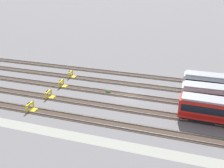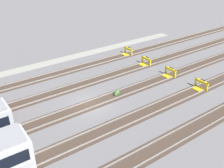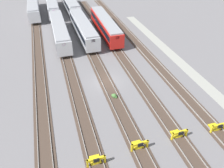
{
  "view_description": "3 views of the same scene",
  "coord_description": "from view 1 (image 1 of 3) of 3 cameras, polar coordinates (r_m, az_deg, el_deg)",
  "views": [
    {
      "loc": [
        9.83,
        -40.7,
        20.27
      ],
      "look_at": [
        -3.2,
        -0.0,
        1.8
      ],
      "focal_mm": 42.0,
      "sensor_mm": 36.0,
      "label": 1
    },
    {
      "loc": [
        12.84,
        22.52,
        16.57
      ],
      "look_at": [
        -3.2,
        -0.0,
        1.8
      ],
      "focal_mm": 42.0,
      "sensor_mm": 36.0,
      "label": 2
    },
    {
      "loc": [
        -26.92,
        7.31,
        19.88
      ],
      "look_at": [
        -3.2,
        -0.0,
        1.8
      ],
      "focal_mm": 35.0,
      "sensor_mm": 36.0,
      "label": 3
    }
  ],
  "objects": [
    {
      "name": "service_walkway",
      "position": [
        34.65,
        -2.25,
        -12.43
      ],
      "size": [
        54.0,
        2.0,
        0.01
      ],
      "primitive_type": "cube",
      "color": "#9E9E93",
      "rests_on": "ground"
    },
    {
      "name": "rail_track_near_inner",
      "position": [
        42.23,
        2.1,
        -5.26
      ],
      "size": [
        90.0,
        2.24,
        0.21
      ],
      "color": "#47382D",
      "rests_on": "ground"
    },
    {
      "name": "ground_plane",
      "position": [
        46.51,
        3.77,
        -2.51
      ],
      "size": [
        400.0,
        400.0,
        0.0
      ],
      "primitive_type": "plane",
      "color": "slate"
    },
    {
      "name": "weed_clump",
      "position": [
        47.35,
        -0.95,
        -1.65
      ],
      "size": [
        0.92,
        0.7,
        0.64
      ],
      "color": "#4C7F3D",
      "rests_on": "ground"
    },
    {
      "name": "rail_track_farthest",
      "position": [
        55.37,
        6.3,
        1.8
      ],
      "size": [
        90.0,
        2.23,
        0.21
      ],
      "color": "#47382D",
      "rests_on": "ground"
    },
    {
      "name": "rail_track_nearest",
      "position": [
        38.13,
        0.05,
        -8.66
      ],
      "size": [
        90.0,
        2.23,
        0.21
      ],
      "color": "#47382D",
      "rests_on": "ground"
    },
    {
      "name": "bumper_stop_middle_track",
      "position": [
        50.73,
        -10.74,
        0.02
      ],
      "size": [
        1.34,
        2.0,
        1.22
      ],
      "color": "yellow",
      "rests_on": "ground"
    },
    {
      "name": "rail_track_middle",
      "position": [
        46.5,
        3.77,
        -2.46
      ],
      "size": [
        90.0,
        2.24,
        0.21
      ],
      "color": "#47382D",
      "rests_on": "ground"
    },
    {
      "name": "rail_track_far_inner",
      "position": [
        50.89,
        5.14,
        -0.15
      ],
      "size": [
        90.0,
        2.23,
        0.21
      ],
      "color": "#47382D",
      "rests_on": "ground"
    },
    {
      "name": "bumper_stop_far_inner_track",
      "position": [
        54.99,
        -8.79,
        2.03
      ],
      "size": [
        1.34,
        2.0,
        1.22
      ],
      "color": "yellow",
      "rests_on": "ground"
    },
    {
      "name": "bumper_stop_near_inner_track",
      "position": [
        46.79,
        -13.41,
        -2.29
      ],
      "size": [
        1.34,
        2.0,
        1.22
      ],
      "color": "yellow",
      "rests_on": "ground"
    },
    {
      "name": "bumper_stop_nearest_track",
      "position": [
        43.35,
        -17.17,
        -4.88
      ],
      "size": [
        1.35,
        2.0,
        1.22
      ],
      "color": "yellow",
      "rests_on": "ground"
    }
  ]
}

